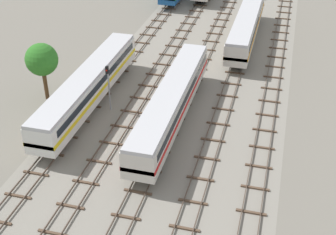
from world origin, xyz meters
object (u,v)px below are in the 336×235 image
object	(u,v)px
passenger_coach_centre_mid	(247,24)
signal_post_nearest	(108,82)
passenger_coach_centre_left_nearest	(172,101)
passenger_coach_far_left_near	(89,85)

from	to	relation	value
passenger_coach_centre_mid	signal_post_nearest	xyz separation A→B (m)	(-11.64, -22.30, 0.73)
passenger_coach_centre_mid	signal_post_nearest	world-z (taller)	signal_post_nearest
passenger_coach_centre_left_nearest	signal_post_nearest	size ratio (longest dim) A/B	4.18
passenger_coach_far_left_near	signal_post_nearest	xyz separation A→B (m)	(2.33, -0.15, 0.73)
passenger_coach_centre_mid	signal_post_nearest	size ratio (longest dim) A/B	4.18
passenger_coach_centre_left_nearest	passenger_coach_centre_mid	size ratio (longest dim) A/B	1.00
passenger_coach_centre_mid	signal_post_nearest	distance (m)	25.17
passenger_coach_centre_mid	signal_post_nearest	bearing A→B (deg)	-117.56
passenger_coach_centre_left_nearest	passenger_coach_far_left_near	xyz separation A→B (m)	(-9.31, 1.06, 0.00)
passenger_coach_centre_left_nearest	signal_post_nearest	bearing A→B (deg)	172.60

